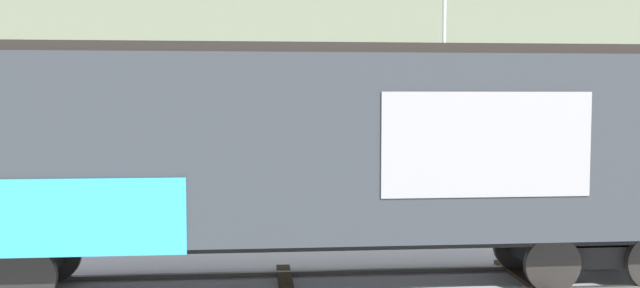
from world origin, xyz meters
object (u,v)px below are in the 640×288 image
object	(u,v)px
parked_car_blue	(152,186)
parked_car_white	(607,181)
freight_car	(295,149)
parked_car_green	(399,184)
flagpole	(440,20)

from	to	relation	value
parked_car_blue	parked_car_white	bearing A→B (deg)	0.17
freight_car	parked_car_green	world-z (taller)	freight_car
flagpole	parked_car_green	size ratio (longest dim) A/B	2.09
freight_car	parked_car_white	bearing A→B (deg)	37.30
freight_car	parked_car_green	size ratio (longest dim) A/B	3.27
parked_car_blue	parked_car_green	size ratio (longest dim) A/B	0.96
flagpole	parked_car_green	distance (m)	6.40
parked_car_blue	parked_car_white	size ratio (longest dim) A/B	1.02
freight_car	flagpole	xyz separation A→B (m)	(5.03, 10.41, 3.29)
flagpole	parked_car_blue	xyz separation A→B (m)	(-8.41, -3.80, -4.70)
freight_car	parked_car_blue	distance (m)	7.55
flagpole	parked_car_blue	distance (m)	10.36
parked_car_blue	parked_car_white	world-z (taller)	parked_car_white
flagpole	parked_car_white	world-z (taller)	flagpole
flagpole	parked_car_white	size ratio (longest dim) A/B	2.22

